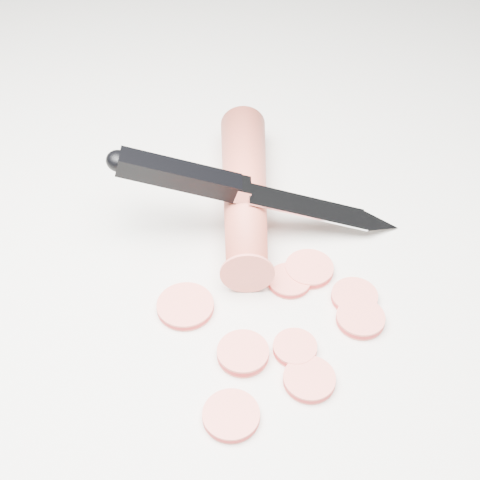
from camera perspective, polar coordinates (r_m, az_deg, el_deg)
name	(u,v)px	position (r m, az deg, el deg)	size (l,w,h in m)	color
ground	(254,278)	(0.49, 1.19, -3.24)	(2.40, 2.40, 0.00)	silver
carrot	(245,190)	(0.53, 0.41, 4.27)	(0.03, 0.03, 0.18)	#CA4735
carrot_slice_0	(243,353)	(0.44, 0.26, -9.64)	(0.03, 0.03, 0.01)	#E76454
carrot_slice_1	(231,416)	(0.42, -0.76, -14.76)	(0.03, 0.03, 0.01)	#E76454
carrot_slice_2	(289,281)	(0.48, 4.24, -3.49)	(0.03, 0.03, 0.01)	#E76454
carrot_slice_3	(295,348)	(0.45, 4.71, -9.18)	(0.03, 0.03, 0.01)	#E76454
carrot_slice_4	(309,379)	(0.43, 5.94, -11.76)	(0.03, 0.03, 0.01)	#E76454
carrot_slice_5	(185,306)	(0.47, -4.68, -5.66)	(0.04, 0.04, 0.01)	#E76454
carrot_slice_6	(354,297)	(0.48, 9.74, -4.80)	(0.03, 0.03, 0.01)	#E76454
carrot_slice_7	(309,269)	(0.49, 5.93, -2.47)	(0.04, 0.04, 0.01)	#E76454
carrot_slice_8	(360,319)	(0.47, 10.24, -6.62)	(0.03, 0.03, 0.01)	#E76454
kitchen_knife	(259,190)	(0.50, 1.64, 4.25)	(0.22, 0.09, 0.08)	silver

